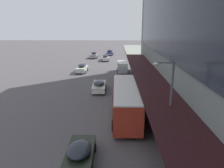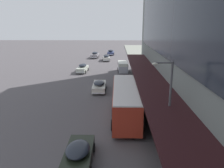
% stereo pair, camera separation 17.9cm
% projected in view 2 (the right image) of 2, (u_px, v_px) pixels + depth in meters
% --- Properties ---
extents(transit_bus_kerbside_front, '(2.70, 10.56, 3.08)m').
position_uv_depth(transit_bus_kerbside_front, '(125.00, 99.00, 21.99)').
color(transit_bus_kerbside_front, '#B03120').
rests_on(transit_bus_kerbside_front, ground).
extents(sedan_trailing_near, '(1.99, 4.59, 1.46)m').
position_uv_depth(sedan_trailing_near, '(78.00, 154.00, 14.62)').
color(sedan_trailing_near, black).
rests_on(sedan_trailing_near, ground).
extents(sedan_lead_near, '(2.07, 4.59, 1.67)m').
position_uv_depth(sedan_lead_near, '(95.00, 55.00, 60.23)').
color(sedan_lead_near, gray).
rests_on(sedan_lead_near, ground).
extents(sedan_oncoming_rear, '(1.98, 4.69, 1.62)m').
position_uv_depth(sedan_oncoming_rear, '(83.00, 68.00, 42.57)').
color(sedan_oncoming_rear, beige).
rests_on(sedan_oncoming_rear, ground).
extents(sedan_lead_mid, '(1.97, 4.89, 1.49)m').
position_uv_depth(sedan_lead_mid, '(99.00, 86.00, 30.60)').
color(sedan_lead_mid, beige).
rests_on(sedan_lead_mid, ground).
extents(sedan_trailing_mid, '(2.04, 4.31, 1.63)m').
position_uv_depth(sedan_trailing_mid, '(111.00, 52.00, 65.84)').
color(sedan_trailing_mid, navy).
rests_on(sedan_trailing_mid, ground).
extents(sedan_oncoming_front, '(2.00, 4.63, 1.55)m').
position_uv_depth(sedan_oncoming_front, '(106.00, 58.00, 55.71)').
color(sedan_oncoming_front, beige).
rests_on(sedan_oncoming_front, ground).
extents(vw_van, '(2.05, 4.62, 1.96)m').
position_uv_depth(vw_van, '(123.00, 66.00, 42.62)').
color(vw_van, '#B5B6C3').
rests_on(vw_van, ground).
extents(pedestrian_at_kerb, '(0.50, 0.44, 1.86)m').
position_uv_depth(pedestrian_at_kerb, '(178.00, 130.00, 16.91)').
color(pedestrian_at_kerb, '#33271F').
rests_on(pedestrian_at_kerb, sidewalk_kerb).
extents(street_lamp, '(1.50, 0.28, 6.50)m').
position_uv_depth(street_lamp, '(167.00, 98.00, 15.66)').
color(street_lamp, '#4C4C51').
rests_on(street_lamp, sidewalk_kerb).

